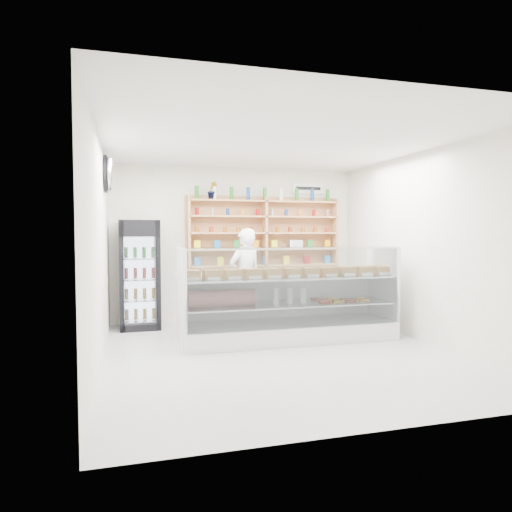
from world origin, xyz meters
name	(u,v)px	position (x,y,z in m)	size (l,w,h in m)	color
room	(279,248)	(0.00, 0.00, 1.40)	(5.00, 5.00, 5.00)	#BBBBC0
display_counter	(288,315)	(0.37, 0.69, 0.38)	(3.22, 0.96, 1.40)	white
shop_worker	(245,278)	(-0.01, 1.81, 0.84)	(0.61, 0.40, 1.68)	white
drinks_cooler	(140,274)	(-1.75, 2.13, 0.91)	(0.65, 0.64, 1.81)	black
wall_shelving	(265,233)	(0.50, 2.34, 1.59)	(2.84, 0.28, 1.33)	tan
potted_plant	(212,191)	(-0.47, 2.34, 2.35)	(0.17, 0.14, 0.32)	#1E6626
security_mirror	(109,174)	(-2.17, 1.20, 2.45)	(0.15, 0.50, 0.50)	silver
wall_sign	(308,188)	(1.40, 2.47, 2.45)	(0.62, 0.03, 0.20)	white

